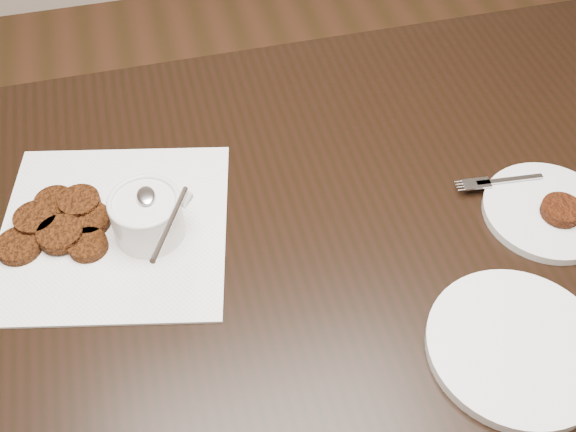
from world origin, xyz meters
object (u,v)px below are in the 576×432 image
(plate_with_patty, at_px, (549,208))
(plate_empty, at_px, (517,347))
(sauce_ramekin, at_px, (143,200))
(napkin, at_px, (114,229))
(table, at_px, (314,350))

(plate_with_patty, height_order, plate_empty, plate_with_patty)
(sauce_ramekin, relative_size, plate_empty, 0.60)
(plate_empty, bearing_deg, napkin, 145.77)
(table, bearing_deg, plate_with_patty, -12.53)
(table, height_order, plate_empty, plate_empty)
(table, relative_size, sauce_ramekin, 9.70)
(plate_with_patty, relative_size, plate_empty, 0.83)
(plate_with_patty, xyz_separation_m, plate_empty, (-0.14, -0.19, -0.01))
(table, height_order, plate_with_patty, plate_with_patty)
(plate_empty, bearing_deg, table, 123.66)
(table, relative_size, napkin, 4.12)
(napkin, distance_m, sauce_ramekin, 0.09)
(plate_empty, bearing_deg, plate_with_patty, 53.15)
(napkin, xyz_separation_m, sauce_ramekin, (0.05, -0.02, 0.07))
(sauce_ramekin, height_order, plate_with_patty, sauce_ramekin)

